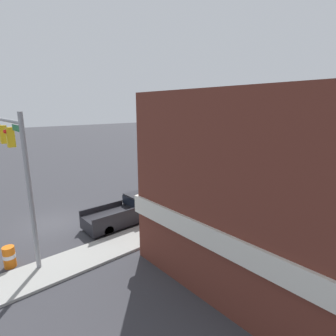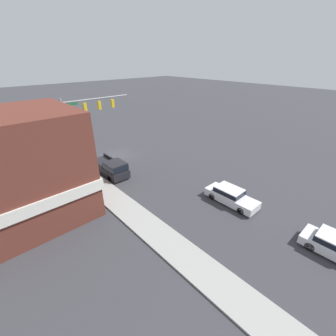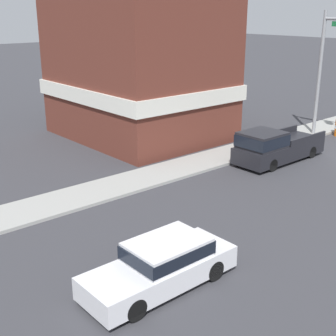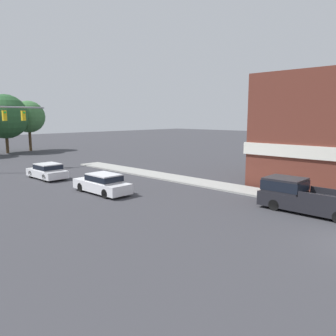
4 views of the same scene
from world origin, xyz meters
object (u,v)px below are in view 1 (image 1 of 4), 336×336
(construction_barrel, at_px, (9,257))
(car_second_ahead, at_px, (236,162))
(car_lead, at_px, (195,171))
(pickup_truck_parked, at_px, (131,209))

(construction_barrel, bearing_deg, car_second_ahead, 101.78)
(car_lead, bearing_deg, car_second_ahead, 90.26)
(car_second_ahead, distance_m, pickup_truck_parked, 21.13)
(car_lead, xyz_separation_m, construction_barrel, (5.86, -20.03, -0.19))
(car_second_ahead, xyz_separation_m, pickup_truck_parked, (5.29, -20.46, 0.19))
(car_lead, xyz_separation_m, car_second_ahead, (-0.04, 8.24, -0.03))
(car_lead, bearing_deg, construction_barrel, -73.70)
(car_second_ahead, height_order, construction_barrel, car_second_ahead)
(car_second_ahead, bearing_deg, pickup_truck_parked, -75.50)
(car_second_ahead, relative_size, construction_barrel, 3.83)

